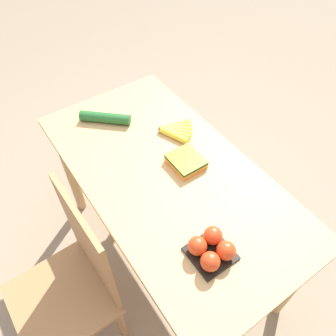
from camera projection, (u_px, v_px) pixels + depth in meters
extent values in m
plane|color=gray|center=(168.00, 252.00, 2.06)|extent=(12.00, 12.00, 0.00)
cube|color=tan|center=(168.00, 174.00, 1.48)|extent=(1.37, 0.71, 0.03)
cylinder|color=tan|center=(294.00, 283.00, 1.55)|extent=(0.06, 0.06, 0.75)
cylinder|color=tan|center=(152.00, 133.00, 2.21)|extent=(0.06, 0.06, 0.75)
cylinder|color=tan|center=(70.00, 171.00, 2.00)|extent=(0.06, 0.06, 0.75)
cube|color=#A87547|center=(61.00, 300.00, 1.43)|extent=(0.43, 0.41, 0.03)
cube|color=#A87547|center=(88.00, 246.00, 1.29)|extent=(0.39, 0.03, 0.53)
cylinder|color=#A87547|center=(26.00, 306.00, 1.63)|extent=(0.04, 0.04, 0.43)
cylinder|color=#A87547|center=(87.00, 268.00, 1.76)|extent=(0.04, 0.04, 0.43)
cylinder|color=#A87547|center=(122.00, 325.00, 1.57)|extent=(0.04, 0.04, 0.43)
sphere|color=brown|center=(161.00, 129.00, 1.62)|extent=(0.03, 0.03, 0.03)
cylinder|color=yellow|center=(174.00, 135.00, 1.60)|extent=(0.15, 0.09, 0.03)
cylinder|color=yellow|center=(175.00, 133.00, 1.61)|extent=(0.15, 0.11, 0.03)
cylinder|color=yellow|center=(176.00, 131.00, 1.61)|extent=(0.13, 0.13, 0.03)
cylinder|color=yellow|center=(177.00, 129.00, 1.62)|extent=(0.12, 0.14, 0.03)
cylinder|color=yellow|center=(176.00, 127.00, 1.63)|extent=(0.09, 0.15, 0.03)
cylinder|color=yellow|center=(175.00, 126.00, 1.64)|extent=(0.07, 0.16, 0.03)
cube|color=black|center=(211.00, 253.00, 1.21)|extent=(0.16, 0.16, 0.01)
sphere|color=red|center=(226.00, 251.00, 1.17)|extent=(0.07, 0.07, 0.07)
sphere|color=red|center=(213.00, 236.00, 1.21)|extent=(0.07, 0.07, 0.07)
sphere|color=red|center=(210.00, 262.00, 1.14)|extent=(0.07, 0.07, 0.07)
sphere|color=red|center=(197.00, 246.00, 1.18)|extent=(0.07, 0.07, 0.07)
cube|color=orange|center=(186.00, 161.00, 1.48)|extent=(0.15, 0.14, 0.04)
cube|color=#145123|center=(186.00, 160.00, 1.47)|extent=(0.15, 0.14, 0.01)
cylinder|color=#236028|center=(105.00, 118.00, 1.67)|extent=(0.22, 0.23, 0.05)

